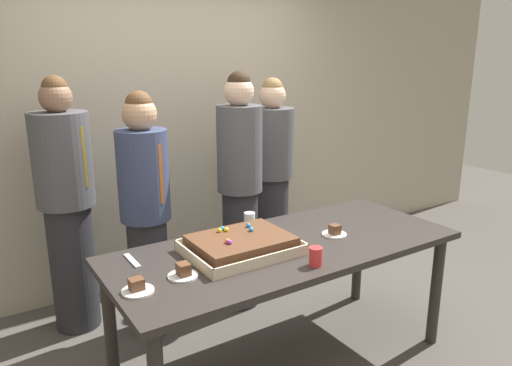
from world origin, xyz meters
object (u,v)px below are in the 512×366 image
drink_cup_middle (250,220)px  cake_server_utensil (132,260)px  plated_slice_near_left (334,232)px  drink_cup_nearest (316,257)px  person_far_right_suit (67,205)px  plated_slice_far_left (183,272)px  party_table (286,258)px  plated_slice_near_right (137,288)px  person_striped_tie_right (146,212)px  sheet_cake (241,245)px  person_green_shirt_behind (240,188)px  person_serving_front (272,177)px

drink_cup_middle → cake_server_utensil: (-0.80, -0.09, -0.05)m
plated_slice_near_left → drink_cup_nearest: drink_cup_nearest is taller
person_far_right_suit → drink_cup_middle: bearing=17.9°
plated_slice_far_left → drink_cup_middle: bearing=32.6°
party_table → cake_server_utensil: cake_server_utensil is taller
party_table → plated_slice_near_right: 0.93m
drink_cup_middle → person_striped_tie_right: (-0.52, 0.45, 0.02)m
sheet_cake → plated_slice_near_right: 0.65m
party_table → drink_cup_middle: bearing=95.3°
plated_slice_far_left → cake_server_utensil: size_ratio=0.75×
sheet_cake → person_far_right_suit: person_far_right_suit is taller
person_green_shirt_behind → person_serving_front: bearing=152.3°
party_table → drink_cup_nearest: (-0.05, -0.32, 0.14)m
sheet_cake → drink_cup_nearest: bearing=-56.5°
drink_cup_nearest → cake_server_utensil: bearing=143.9°
person_striped_tie_right → plated_slice_far_left: bearing=-27.8°
person_striped_tie_right → party_table: bearing=15.2°
party_table → person_serving_front: person_serving_front is taller
plated_slice_near_right → person_serving_front: bearing=36.7°
drink_cup_middle → cake_server_utensil: bearing=-173.2°
party_table → person_striped_tie_right: person_striped_tie_right is taller
plated_slice_near_left → person_green_shirt_behind: 0.85m
cake_server_utensil → person_far_right_suit: 0.90m
plated_slice_far_left → person_striped_tie_right: (0.13, 0.87, 0.05)m
plated_slice_far_left → person_green_shirt_behind: bearing=45.2°
party_table → person_far_right_suit: (-0.96, 1.14, 0.19)m
plated_slice_near_left → person_far_right_suit: 1.76m
drink_cup_middle → cake_server_utensil: drink_cup_middle is taller
plated_slice_far_left → drink_cup_nearest: (0.63, -0.25, 0.03)m
drink_cup_nearest → plated_slice_far_left: bearing=158.1°
plated_slice_near_left → plated_slice_far_left: plated_slice_far_left is taller
plated_slice_near_left → person_striped_tie_right: size_ratio=0.09×
plated_slice_near_right → person_striped_tie_right: person_striped_tie_right is taller
plated_slice_near_right → cake_server_utensil: plated_slice_near_right is taller
person_green_shirt_behind → person_striped_tie_right: 0.71m
plated_slice_near_right → drink_cup_nearest: (0.88, -0.23, 0.03)m
sheet_cake → cake_server_utensil: size_ratio=2.98×
plated_slice_near_right → person_far_right_suit: person_far_right_suit is taller
plated_slice_near_right → person_far_right_suit: bearing=92.0°
drink_cup_middle → person_far_right_suit: size_ratio=0.06×
person_far_right_suit → person_green_shirt_behind: bearing=40.3°
person_serving_front → person_green_shirt_behind: bearing=-16.5°
drink_cup_nearest → plated_slice_near_left: bearing=35.9°
plated_slice_near_left → person_striped_tie_right: person_striped_tie_right is taller
sheet_cake → plated_slice_far_left: size_ratio=3.97×
drink_cup_nearest → person_green_shirt_behind: 1.12m
sheet_cake → person_green_shirt_behind: person_green_shirt_behind is taller
person_green_shirt_behind → plated_slice_near_right: bearing=-20.5°
party_table → drink_cup_nearest: size_ratio=20.61×
plated_slice_far_left → person_striped_tie_right: bearing=81.5°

